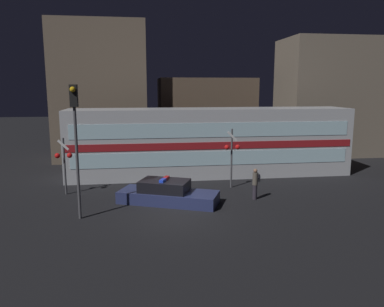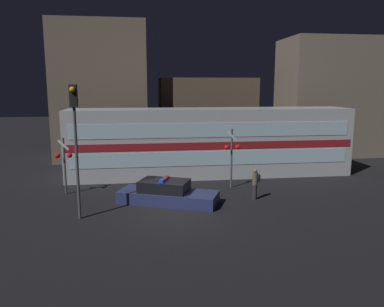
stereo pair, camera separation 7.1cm
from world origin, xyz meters
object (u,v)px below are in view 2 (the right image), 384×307
at_px(crossing_signal_near, 232,152).
at_px(train, 210,142).
at_px(pedestrian, 255,184).
at_px(traffic_light_corner, 75,126).
at_px(police_car, 167,194).

bearing_deg(crossing_signal_near, train, 100.31).
xyz_separation_m(train, crossing_signal_near, (0.60, -3.31, -0.08)).
xyz_separation_m(train, pedestrian, (1.24, -5.61, -1.32)).
height_order(train, pedestrian, train).
distance_m(train, pedestrian, 5.89).
height_order(pedestrian, traffic_light_corner, traffic_light_corner).
distance_m(pedestrian, traffic_light_corner, 9.03).
xyz_separation_m(police_car, crossing_signal_near, (3.76, 2.25, 1.60)).
distance_m(police_car, pedestrian, 4.41).
bearing_deg(crossing_signal_near, police_car, -149.10).
relative_size(police_car, pedestrian, 3.22).
height_order(pedestrian, crossing_signal_near, crossing_signal_near).
bearing_deg(traffic_light_corner, crossing_signal_near, 27.56).
bearing_deg(traffic_light_corner, police_car, 24.12).
relative_size(train, traffic_light_corner, 3.12).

